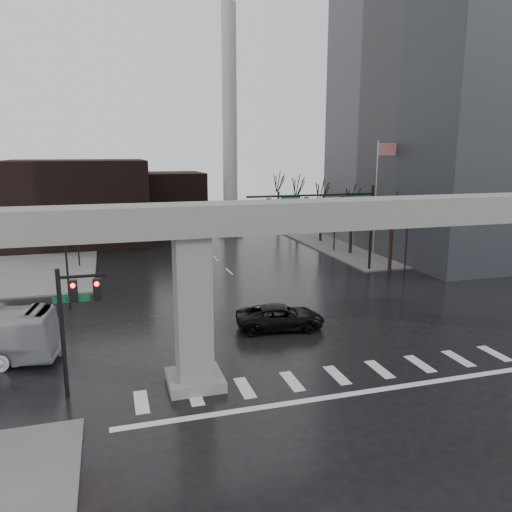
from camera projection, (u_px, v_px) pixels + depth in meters
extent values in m
plane|color=black|center=(329.00, 367.00, 25.92)|extent=(160.00, 160.00, 0.00)
cube|color=slate|center=(393.00, 234.00, 66.93)|extent=(28.00, 36.00, 0.15)
cube|color=gray|center=(333.00, 214.00, 24.28)|extent=(48.00, 2.20, 1.40)
cube|color=gray|center=(193.00, 312.00, 23.22)|extent=(1.60, 1.60, 7.30)
cube|color=gray|center=(195.00, 380.00, 23.92)|extent=(2.60, 2.60, 0.50)
cube|color=#5D5E62|center=(471.00, 57.00, 53.81)|extent=(22.00, 26.00, 42.00)
cube|color=black|center=(78.00, 202.00, 60.39)|extent=(16.00, 14.00, 10.00)
cube|color=black|center=(168.00, 200.00, 73.32)|extent=(10.00, 10.00, 8.00)
cylinder|color=silver|center=(230.00, 121.00, 67.67)|extent=(2.00, 2.00, 30.00)
cylinder|color=gray|center=(231.00, 226.00, 70.62)|extent=(3.60, 3.60, 1.20)
cylinder|color=black|center=(371.00, 228.00, 46.31)|extent=(0.24, 0.24, 8.00)
cylinder|color=black|center=(312.00, 195.00, 43.98)|extent=(12.00, 0.18, 0.18)
cube|color=black|center=(343.00, 202.00, 44.95)|extent=(0.35, 0.30, 1.00)
cube|color=black|center=(306.00, 203.00, 43.97)|extent=(0.35, 0.30, 1.00)
cube|color=black|center=(269.00, 204.00, 42.99)|extent=(0.35, 0.30, 1.00)
sphere|color=#FF0C05|center=(344.00, 199.00, 44.72)|extent=(0.20, 0.20, 0.20)
cube|color=#0B5328|center=(358.00, 196.00, 45.27)|extent=(1.80, 0.05, 0.35)
cube|color=#0B5328|center=(291.00, 198.00, 43.46)|extent=(1.80, 0.05, 0.35)
cylinder|color=black|center=(62.00, 334.00, 22.20)|extent=(0.20, 0.20, 6.00)
cylinder|color=black|center=(82.00, 276.00, 21.95)|extent=(2.00, 0.14, 0.14)
cube|color=black|center=(73.00, 291.00, 21.97)|extent=(0.35, 0.30, 1.00)
cube|color=black|center=(97.00, 289.00, 22.25)|extent=(0.35, 0.30, 1.00)
cube|color=#0B5328|center=(72.00, 299.00, 22.01)|extent=(1.60, 0.05, 0.30)
cylinder|color=silver|center=(375.00, 203.00, 49.51)|extent=(0.12, 0.12, 12.00)
cube|color=red|center=(387.00, 149.00, 48.72)|extent=(2.00, 0.03, 1.20)
cylinder|color=black|center=(406.00, 255.00, 42.33)|extent=(0.14, 0.14, 4.80)
cube|color=black|center=(407.00, 227.00, 41.85)|extent=(0.90, 0.06, 0.06)
sphere|color=silver|center=(403.00, 225.00, 41.68)|extent=(0.32, 0.32, 0.32)
sphere|color=silver|center=(412.00, 225.00, 41.93)|extent=(0.32, 0.32, 0.32)
cylinder|color=black|center=(334.00, 230.00, 55.46)|extent=(0.14, 0.14, 4.80)
cube|color=black|center=(335.00, 209.00, 54.98)|extent=(0.90, 0.06, 0.06)
sphere|color=silver|center=(331.00, 208.00, 54.81)|extent=(0.32, 0.32, 0.32)
sphere|color=silver|center=(339.00, 207.00, 55.06)|extent=(0.32, 0.32, 0.32)
cylinder|color=black|center=(290.00, 215.00, 68.59)|extent=(0.14, 0.14, 4.80)
cube|color=black|center=(291.00, 198.00, 68.11)|extent=(0.90, 0.06, 0.06)
sphere|color=silver|center=(288.00, 197.00, 67.95)|extent=(0.32, 0.32, 0.32)
sphere|color=silver|center=(294.00, 197.00, 68.20)|extent=(0.32, 0.32, 0.32)
cylinder|color=black|center=(68.00, 277.00, 34.80)|extent=(0.14, 0.14, 4.80)
cube|color=black|center=(65.00, 244.00, 34.31)|extent=(0.90, 0.06, 0.06)
sphere|color=silver|center=(58.00, 241.00, 34.15)|extent=(0.32, 0.32, 0.32)
sphere|color=silver|center=(72.00, 241.00, 34.40)|extent=(0.32, 0.32, 0.32)
cylinder|color=black|center=(78.00, 243.00, 47.93)|extent=(0.14, 0.14, 4.80)
cube|color=black|center=(76.00, 218.00, 47.45)|extent=(0.90, 0.06, 0.06)
sphere|color=silver|center=(71.00, 216.00, 47.28)|extent=(0.32, 0.32, 0.32)
sphere|color=silver|center=(81.00, 216.00, 47.53)|extent=(0.32, 0.32, 0.32)
cylinder|color=black|center=(84.00, 223.00, 61.06)|extent=(0.14, 0.14, 4.80)
cube|color=black|center=(82.00, 204.00, 60.58)|extent=(0.90, 0.06, 0.06)
sphere|color=silver|center=(78.00, 202.00, 60.41)|extent=(0.32, 0.32, 0.32)
sphere|color=silver|center=(86.00, 202.00, 60.66)|extent=(0.32, 0.32, 0.32)
cylinder|color=black|center=(391.00, 247.00, 46.39)|extent=(0.34, 0.34, 4.55)
cylinder|color=black|center=(393.00, 207.00, 45.62)|extent=(0.12, 1.52, 2.98)
cylinder|color=black|center=(396.00, 209.00, 46.04)|extent=(0.83, 1.14, 2.51)
cylinder|color=black|center=(351.00, 233.00, 53.88)|extent=(0.34, 0.34, 4.66)
cylinder|color=black|center=(352.00, 198.00, 53.09)|extent=(0.12, 1.55, 3.05)
cylinder|color=black|center=(355.00, 200.00, 53.52)|extent=(0.85, 1.16, 2.57)
cylinder|color=black|center=(321.00, 223.00, 61.37)|extent=(0.34, 0.34, 4.76)
cylinder|color=black|center=(322.00, 191.00, 60.57)|extent=(0.12, 1.59, 3.11)
cylinder|color=black|center=(324.00, 193.00, 60.99)|extent=(0.86, 1.18, 2.62)
cylinder|color=black|center=(297.00, 215.00, 68.87)|extent=(0.34, 0.34, 4.87)
cylinder|color=black|center=(298.00, 186.00, 68.05)|extent=(0.12, 1.62, 3.18)
cylinder|color=black|center=(300.00, 187.00, 68.47)|extent=(0.88, 1.20, 2.68)
cylinder|color=black|center=(278.00, 208.00, 76.36)|extent=(0.34, 0.34, 4.97)
cylinder|color=black|center=(279.00, 181.00, 75.52)|extent=(0.12, 1.65, 3.25)
cylinder|color=black|center=(281.00, 183.00, 75.95)|extent=(0.89, 1.23, 2.74)
imported|color=black|center=(280.00, 317.00, 31.38)|extent=(5.84, 3.25, 1.54)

